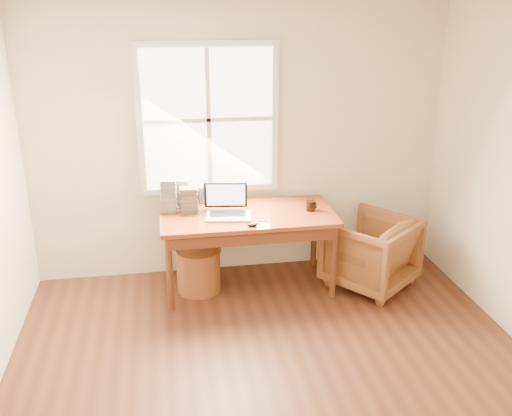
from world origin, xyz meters
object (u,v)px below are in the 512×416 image
(desk, at_px, (247,215))
(wicker_stool, at_px, (199,270))
(armchair, at_px, (370,252))
(laptop, at_px, (228,200))
(cd_stack_a, at_px, (183,193))
(coffee_mug, at_px, (311,206))

(desk, xyz_separation_m, wicker_stool, (-0.47, 0.00, -0.53))
(wicker_stool, bearing_deg, desk, -0.00)
(armchair, xyz_separation_m, laptop, (-1.34, 0.09, 0.57))
(wicker_stool, distance_m, laptop, 0.77)
(armchair, relative_size, cd_stack_a, 2.91)
(cd_stack_a, bearing_deg, laptop, -43.73)
(coffee_mug, distance_m, cd_stack_a, 1.21)
(cd_stack_a, bearing_deg, desk, -27.73)
(laptop, height_order, coffee_mug, laptop)
(desk, bearing_deg, cd_stack_a, 152.27)
(wicker_stool, relative_size, cd_stack_a, 1.58)
(wicker_stool, xyz_separation_m, cd_stack_a, (-0.10, 0.30, 0.68))
(desk, distance_m, cd_stack_a, 0.66)
(armchair, distance_m, laptop, 1.46)
(laptop, bearing_deg, desk, 28.14)
(armchair, xyz_separation_m, wicker_stool, (-1.63, 0.16, -0.14))
(armchair, height_order, cd_stack_a, cd_stack_a)
(desk, bearing_deg, armchair, -7.92)
(desk, bearing_deg, wicker_stool, 180.00)
(coffee_mug, bearing_deg, cd_stack_a, 139.97)
(wicker_stool, height_order, coffee_mug, coffee_mug)
(laptop, bearing_deg, coffee_mug, 11.27)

